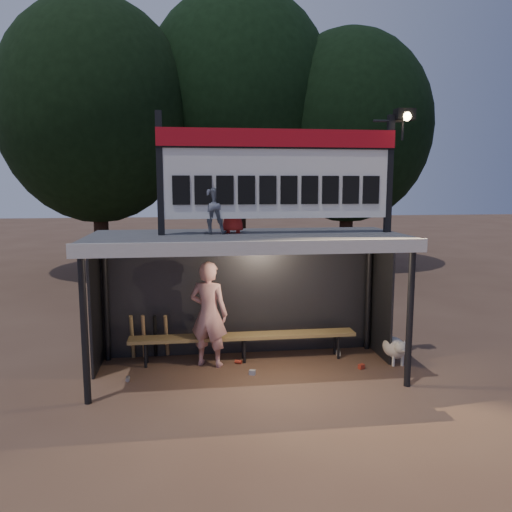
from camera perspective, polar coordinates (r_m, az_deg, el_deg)
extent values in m
plane|color=brown|center=(8.56, -1.01, -13.11)|extent=(80.00, 80.00, 0.00)
imported|color=white|center=(8.62, -5.42, -6.60)|extent=(0.78, 0.67, 1.83)
imported|color=slate|center=(8.02, -5.07, 6.03)|extent=(0.48, 0.38, 0.98)
imported|color=#B3201B|center=(8.14, -2.70, 5.85)|extent=(0.45, 0.30, 0.91)
cube|color=#414144|center=(8.02, -1.05, 2.11)|extent=(5.00, 2.00, 0.12)
cube|color=silver|center=(7.02, -0.11, 0.91)|extent=(5.10, 0.06, 0.20)
cylinder|color=black|center=(7.46, -19.03, -7.90)|extent=(0.10, 0.10, 2.20)
cylinder|color=black|center=(8.01, 17.18, -6.71)|extent=(0.10, 0.10, 2.20)
cylinder|color=black|center=(9.17, -16.80, -4.81)|extent=(0.10, 0.10, 2.20)
cylinder|color=black|center=(9.63, 12.73, -4.05)|extent=(0.10, 0.10, 2.20)
cube|color=black|center=(9.19, -1.73, -4.43)|extent=(5.00, 0.04, 2.20)
cube|color=black|center=(8.81, -17.86, -5.39)|extent=(0.04, 1.00, 2.20)
cube|color=black|center=(9.30, 14.16, -4.53)|extent=(0.04, 1.00, 2.20)
cylinder|color=black|center=(9.02, -1.76, 2.09)|extent=(5.00, 0.06, 0.06)
cube|color=black|center=(7.94, -10.93, 9.21)|extent=(0.10, 0.10, 1.90)
cube|color=black|center=(8.56, 14.97, 9.00)|extent=(0.10, 0.10, 1.90)
cube|color=white|center=(8.04, 2.52, 9.33)|extent=(3.80, 0.08, 1.40)
cube|color=#B40C18|center=(8.03, 2.61, 13.34)|extent=(3.80, 0.04, 0.28)
cube|color=black|center=(8.01, 2.61, 12.27)|extent=(3.80, 0.02, 0.03)
cube|color=black|center=(7.87, -8.55, 7.45)|extent=(0.27, 0.03, 0.45)
cube|color=black|center=(7.88, -6.06, 7.50)|extent=(0.27, 0.03, 0.45)
cube|color=black|center=(7.89, -3.57, 7.53)|extent=(0.27, 0.03, 0.45)
cube|color=black|center=(7.92, -1.09, 7.55)|extent=(0.27, 0.03, 0.45)
cube|color=black|center=(7.97, 1.36, 7.55)|extent=(0.27, 0.03, 0.45)
cube|color=black|center=(8.03, 3.78, 7.54)|extent=(0.27, 0.03, 0.45)
cube|color=black|center=(8.10, 6.16, 7.52)|extent=(0.27, 0.03, 0.45)
cube|color=black|center=(8.18, 8.49, 7.48)|extent=(0.27, 0.03, 0.45)
cube|color=black|center=(8.28, 10.78, 7.44)|extent=(0.27, 0.03, 0.45)
cube|color=black|center=(8.40, 13.00, 7.38)|extent=(0.27, 0.03, 0.45)
cylinder|color=black|center=(8.60, 14.87, 14.68)|extent=(0.50, 0.04, 0.04)
cylinder|color=black|center=(8.68, 16.40, 13.56)|extent=(0.04, 0.04, 0.30)
cube|color=black|center=(8.66, 16.61, 15.23)|extent=(0.30, 0.22, 0.18)
sphere|color=#FFD88C|center=(8.57, 16.85, 15.03)|extent=(0.14, 0.14, 0.14)
cube|color=olive|center=(8.93, -1.42, -9.14)|extent=(4.00, 0.35, 0.06)
cylinder|color=black|center=(8.88, -12.51, -10.97)|extent=(0.05, 0.05, 0.45)
cylinder|color=black|center=(9.10, -12.38, -10.47)|extent=(0.05, 0.05, 0.45)
cylinder|color=black|center=(8.88, -1.33, -10.75)|extent=(0.05, 0.05, 0.45)
cylinder|color=black|center=(9.11, -1.49, -10.26)|extent=(0.05, 0.05, 0.45)
cylinder|color=black|center=(9.21, 9.42, -10.17)|extent=(0.05, 0.05, 0.45)
cylinder|color=black|center=(9.43, 8.99, -9.72)|extent=(0.05, 0.05, 0.45)
cylinder|color=black|center=(18.23, -17.30, 3.96)|extent=(0.50, 0.50, 3.74)
ellipsoid|color=black|center=(18.35, -17.81, 15.41)|extent=(6.46, 6.46, 7.48)
cylinder|color=black|center=(19.54, -1.91, 5.23)|extent=(0.50, 0.50, 4.18)
ellipsoid|color=black|center=(19.75, -1.97, 17.15)|extent=(7.22, 7.22, 8.36)
cylinder|color=black|center=(19.39, 10.27, 4.10)|extent=(0.50, 0.50, 3.52)
ellipsoid|color=black|center=(19.45, 10.54, 14.26)|extent=(6.08, 6.08, 7.04)
ellipsoid|color=beige|center=(9.22, 15.50, -10.04)|extent=(0.36, 0.58, 0.36)
sphere|color=silver|center=(8.95, 16.22, -10.03)|extent=(0.22, 0.22, 0.22)
cone|color=beige|center=(8.87, 16.48, -10.35)|extent=(0.10, 0.10, 0.10)
cone|color=beige|center=(8.88, 16.00, -9.48)|extent=(0.06, 0.06, 0.07)
cone|color=beige|center=(8.92, 16.60, -9.43)|extent=(0.06, 0.06, 0.07)
cylinder|color=white|center=(9.09, 15.43, -11.50)|extent=(0.05, 0.05, 0.18)
cylinder|color=beige|center=(9.15, 16.37, -11.41)|extent=(0.05, 0.05, 0.18)
cylinder|color=beige|center=(9.41, 14.56, -10.80)|extent=(0.05, 0.05, 0.18)
cylinder|color=silver|center=(9.46, 15.48, -10.71)|extent=(0.05, 0.05, 0.18)
cylinder|color=white|center=(9.46, 14.80, -9.10)|extent=(0.04, 0.16, 0.14)
cylinder|color=#9C7C49|center=(9.21, -13.96, -8.97)|extent=(0.07, 0.27, 0.84)
cylinder|color=#A67A4D|center=(9.19, -12.71, -8.96)|extent=(0.07, 0.30, 0.83)
cylinder|color=black|center=(9.17, -11.45, -8.96)|extent=(0.09, 0.33, 0.83)
cylinder|color=#987347|center=(9.16, -10.19, -8.95)|extent=(0.08, 0.35, 0.82)
cube|color=#A62F1C|center=(8.86, 11.95, -12.26)|extent=(0.12, 0.11, 0.08)
cylinder|color=#BBBCC1|center=(8.44, -14.44, -13.44)|extent=(0.07, 0.12, 0.07)
cube|color=silver|center=(9.44, 9.37, -10.89)|extent=(0.08, 0.11, 0.08)
cylinder|color=#B0311E|center=(8.91, -2.02, -11.98)|extent=(0.14, 0.11, 0.07)
cube|color=#A5A5A9|center=(8.43, -0.43, -13.16)|extent=(0.12, 0.10, 0.08)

